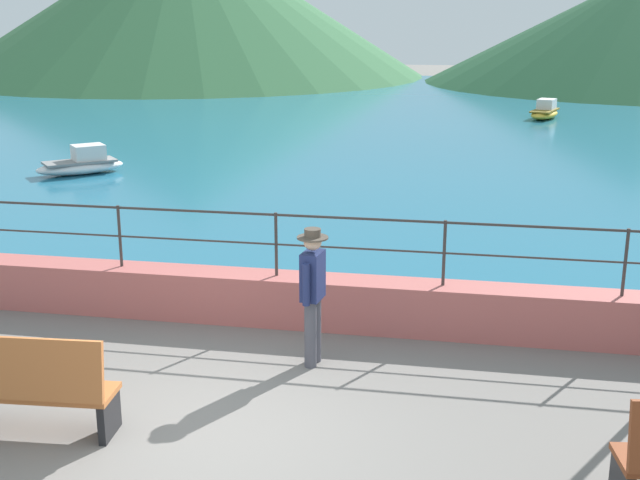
% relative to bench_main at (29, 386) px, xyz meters
% --- Properties ---
extents(ground_plane, '(120.00, 120.00, 0.00)m').
position_rel_bench_main_xyz_m(ground_plane, '(1.74, 0.38, -0.56)').
color(ground_plane, slate).
extents(promenade_wall, '(20.00, 0.56, 0.70)m').
position_rel_bench_main_xyz_m(promenade_wall, '(1.74, 3.58, -0.21)').
color(promenade_wall, '#BC605B').
rests_on(promenade_wall, ground).
extents(railing, '(18.44, 0.04, 0.90)m').
position_rel_bench_main_xyz_m(railing, '(1.74, 3.58, 0.78)').
color(railing, '#383330').
rests_on(railing, promenade_wall).
extents(lake_water, '(64.00, 44.32, 0.06)m').
position_rel_bench_main_xyz_m(lake_water, '(1.74, 26.22, -0.53)').
color(lake_water, '#236B89').
rests_on(lake_water, ground).
extents(hill_main, '(31.53, 31.53, 9.69)m').
position_rel_bench_main_xyz_m(hill_main, '(-14.66, 46.15, 4.29)').
color(hill_main, '#33663D').
rests_on(hill_main, ground).
extents(bench_main, '(1.74, 0.67, 1.13)m').
position_rel_bench_main_xyz_m(bench_main, '(0.00, 0.00, 0.00)').
color(bench_main, '#B76633').
rests_on(bench_main, ground).
extents(person_walking, '(0.38, 0.57, 1.75)m').
position_rel_bench_main_xyz_m(person_walking, '(2.51, 2.29, 0.42)').
color(person_walking, '#4C4C56').
rests_on(person_walking, ground).
extents(boat_0, '(1.58, 2.47, 0.76)m').
position_rel_bench_main_xyz_m(boat_0, '(7.15, 27.05, -0.23)').
color(boat_0, gold).
rests_on(boat_0, lake_water).
extents(boat_1, '(2.32, 2.20, 0.76)m').
position_rel_bench_main_xyz_m(boat_1, '(-5.83, 12.93, -0.23)').
color(boat_1, white).
rests_on(boat_1, lake_water).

